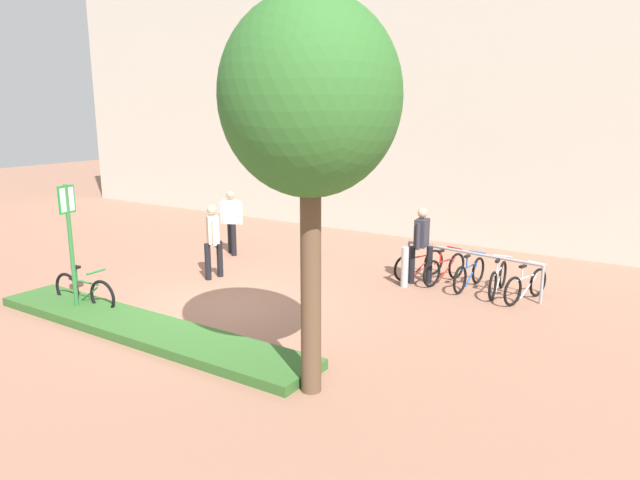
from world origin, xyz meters
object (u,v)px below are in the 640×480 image
(person_suited_navy, at_px, (421,241))
(person_shirt_blue, at_px, (231,218))
(parking_sign_post, at_px, (70,230))
(bike_at_sign, at_px, (84,292))
(bollard_steel, at_px, (405,267))
(bike_rack_cluster, at_px, (470,273))
(person_casual_tan, at_px, (213,237))
(tree_sidewalk, at_px, (310,100))

(person_suited_navy, xyz_separation_m, person_shirt_blue, (-5.31, -0.29, 0.00))
(parking_sign_post, relative_size, bike_at_sign, 1.48)
(bike_at_sign, height_order, bollard_steel, bollard_steel)
(bollard_steel, xyz_separation_m, person_shirt_blue, (-5.13, 0.15, 0.53))
(parking_sign_post, relative_size, bike_rack_cluster, 0.78)
(bollard_steel, distance_m, person_casual_tan, 4.39)
(parking_sign_post, height_order, person_casual_tan, parking_sign_post)
(parking_sign_post, relative_size, person_casual_tan, 1.45)
(person_shirt_blue, xyz_separation_m, person_casual_tan, (1.15, -1.93, 0.00))
(bollard_steel, height_order, person_suited_navy, person_suited_navy)
(tree_sidewalk, height_order, person_casual_tan, tree_sidewalk)
(person_casual_tan, bearing_deg, tree_sidewalk, -34.10)
(bollard_steel, bearing_deg, person_shirt_blue, 178.28)
(tree_sidewalk, distance_m, person_casual_tan, 6.69)
(tree_sidewalk, xyz_separation_m, parking_sign_post, (-5.54, 0.16, -2.35))
(person_shirt_blue, bearing_deg, person_casual_tan, -59.21)
(bike_rack_cluster, height_order, person_suited_navy, person_suited_navy)
(tree_sidewalk, xyz_separation_m, person_casual_tan, (-4.95, 3.35, -2.99))
(person_suited_navy, height_order, person_casual_tan, same)
(bike_at_sign, bearing_deg, parking_sign_post, -72.61)
(bike_rack_cluster, xyz_separation_m, bollard_steel, (-1.24, -0.67, 0.10))
(parking_sign_post, xyz_separation_m, bike_at_sign, (-0.07, 0.24, -1.28))
(person_shirt_blue, bearing_deg, bollard_steel, -1.72)
(parking_sign_post, bearing_deg, bollard_steel, 47.40)
(bollard_steel, relative_size, person_casual_tan, 0.52)
(parking_sign_post, height_order, person_suited_navy, parking_sign_post)
(parking_sign_post, relative_size, person_suited_navy, 1.45)
(bike_at_sign, bearing_deg, person_suited_navy, 47.00)
(tree_sidewalk, xyz_separation_m, person_shirt_blue, (-6.10, 5.29, -2.99))
(person_shirt_blue, bearing_deg, bike_rack_cluster, 4.66)
(person_suited_navy, bearing_deg, bike_rack_cluster, 12.29)
(person_shirt_blue, distance_m, person_casual_tan, 2.25)
(bike_at_sign, xyz_separation_m, bike_rack_cluster, (5.88, 5.40, -0.00))
(parking_sign_post, bearing_deg, bike_at_sign, 107.39)
(bike_at_sign, xyz_separation_m, person_casual_tan, (0.66, 2.95, 0.63))
(person_suited_navy, relative_size, person_casual_tan, 1.00)
(bike_at_sign, relative_size, bike_rack_cluster, 0.53)
(tree_sidewalk, bearing_deg, person_suited_navy, 98.10)
(person_suited_navy, bearing_deg, bollard_steel, -112.08)
(tree_sidewalk, height_order, bike_rack_cluster, tree_sidewalk)
(bike_rack_cluster, bearing_deg, tree_sidewalk, -92.60)
(tree_sidewalk, bearing_deg, bike_at_sign, 175.90)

